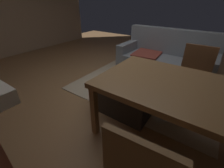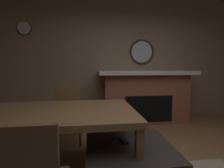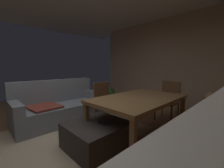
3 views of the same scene
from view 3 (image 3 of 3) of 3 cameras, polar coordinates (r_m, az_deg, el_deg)
floor at (r=2.51m, az=-18.60°, el=-24.06°), size 9.07×9.07×0.00m
wall_right_window_side at (r=5.09m, az=22.77°, el=8.22°), size 0.12×5.63×2.89m
area_rug at (r=3.01m, az=-15.15°, el=-18.34°), size 2.60×2.00×0.01m
couch at (r=3.60m, az=-20.46°, el=-8.74°), size 1.99×0.91×0.97m
ottoman_coffee_table at (r=2.39m, az=-6.19°, el=-19.93°), size 0.88×0.81×0.40m
tv_remote at (r=2.25m, az=-3.56°, el=-15.65°), size 0.09×0.17×0.02m
dining_table at (r=2.60m, az=10.94°, el=-6.73°), size 1.74×1.08×0.74m
dining_chair_south at (r=2.28m, az=31.18°, el=-13.38°), size 0.47×0.47×0.93m
dining_chair_east at (r=3.72m, az=21.98°, el=-5.32°), size 0.44×0.44×0.93m
dining_chair_north at (r=3.23m, az=-2.97°, el=-6.62°), size 0.45×0.45×0.93m
potted_plant at (r=5.05m, az=-1.15°, el=-3.90°), size 0.40×0.40×0.58m
small_dog at (r=2.93m, az=5.02°, el=-15.59°), size 0.37×0.46×0.26m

